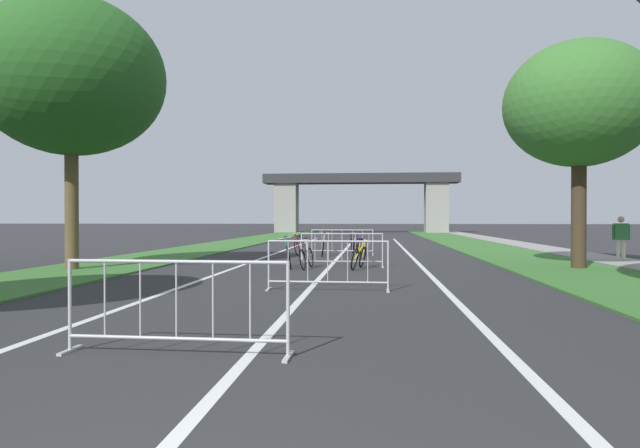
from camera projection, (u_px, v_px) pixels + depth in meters
name	position (u px, v px, depth m)	size (l,w,h in m)	color
grass_verge_left	(222.00, 245.00, 30.15)	(3.48, 68.00, 0.05)	#386B2D
grass_verge_right	(480.00, 247.00, 28.81)	(3.48, 68.00, 0.05)	#386B2D
sidewalk_path_right	(533.00, 247.00, 28.56)	(1.86, 68.00, 0.08)	gray
lane_stripe_center	(338.00, 257.00, 21.37)	(0.14, 39.34, 0.01)	silver
lane_stripe_right_lane	(413.00, 258.00, 21.10)	(0.14, 39.34, 0.01)	silver
lane_stripe_left_lane	(266.00, 257.00, 21.65)	(0.14, 39.34, 0.01)	silver
overpass_bridge	(360.00, 193.00, 57.68)	(20.23, 2.98, 6.15)	#2D2D30
tree_left_cypress_far	(71.00, 77.00, 15.87)	(5.31, 5.31, 7.84)	brown
tree_right_oak_near	(579.00, 105.00, 16.22)	(4.34, 4.34, 6.71)	#3D2D1E
crowd_barrier_nearest	(176.00, 307.00, 6.08)	(2.57, 0.49, 1.05)	#ADADB2
crowd_barrier_second	(328.00, 266.00, 11.48)	(2.56, 0.46, 1.05)	#ADADB2
crowd_barrier_third	(342.00, 250.00, 17.00)	(2.58, 0.58, 1.05)	#ADADB2
crowd_barrier_fourth	(342.00, 242.00, 22.55)	(2.56, 0.44, 1.05)	#ADADB2
bicycle_red_0	(300.00, 247.00, 22.31)	(0.59, 1.61, 0.96)	black
bicycle_silver_1	(306.00, 257.00, 16.53)	(0.53, 1.61, 0.93)	black
bicycle_black_2	(353.00, 246.00, 23.01)	(0.55, 1.67, 0.90)	black
bicycle_teal_3	(288.00, 255.00, 16.74)	(0.46, 1.68, 0.98)	black
bicycle_white_4	(323.00, 247.00, 22.08)	(0.48, 1.74, 0.98)	black
bicycle_yellow_5	(359.00, 257.00, 16.41)	(0.69, 1.65, 0.93)	black
bicycle_purple_6	(358.00, 246.00, 22.11)	(0.45, 1.71, 0.93)	black
pedestrian_in_red_jacket	(621.00, 235.00, 18.59)	(0.57, 0.29, 1.58)	beige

